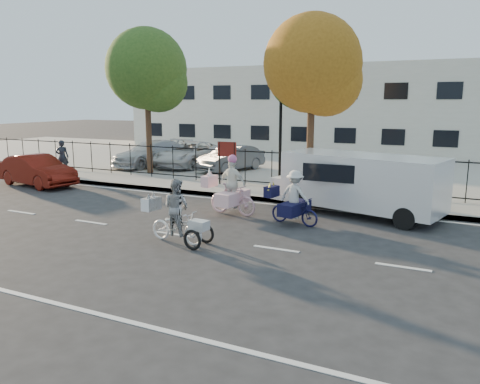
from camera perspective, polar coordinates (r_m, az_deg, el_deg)
The scene contains 20 objects.
ground at distance 13.04m, azimuth -8.00°, elevation -5.14°, with size 120.00×120.00×0.00m, color #333334.
road_markings at distance 13.04m, azimuth -8.00°, elevation -5.12°, with size 60.00×9.52×0.01m, color silver, non-canonical shape.
curb at distance 17.33m, azimuth 1.23°, elevation -0.73°, with size 60.00×0.10×0.15m, color #A8A399.
sidewalk at distance 18.27m, azimuth 2.58°, elevation -0.12°, with size 60.00×2.20×0.15m, color #A8A399.
parking_lot at distance 26.59m, azimuth 10.12°, elevation 3.24°, with size 60.00×15.60×0.15m, color #A8A399.
iron_fence at distance 19.13m, azimuth 3.90°, elevation 2.88°, with size 58.00×0.06×1.50m, color black, non-canonical shape.
building at distance 36.09m, azimuth 14.62°, elevation 9.73°, with size 34.00×10.00×6.00m, color silver.
lamppost at distance 18.39m, azimuth 4.99°, elevation 9.45°, with size 0.36×0.36×4.33m.
street_sign at distance 19.47m, azimuth -1.60°, elevation 4.57°, with size 0.85×0.06×1.80m.
zebra_trike at distance 12.15m, azimuth -7.71°, elevation -3.19°, with size 1.96×0.80×1.67m.
unicorn_bike at distance 15.00m, azimuth -1.02°, elevation -0.07°, with size 1.96×1.37×1.95m.
bull_bike at distance 13.90m, azimuth 6.59°, elevation -1.34°, with size 1.79×1.25×1.62m.
white_van at distance 15.40m, azimuth 14.25°, elevation 1.22°, with size 5.82×3.03×1.94m.
red_sedan at distance 21.97m, azimuth -23.50°, elevation 2.43°, with size 1.41×4.04×1.33m, color #60130B.
pedestrian at distance 24.00m, azimuth -20.84°, elevation 4.00°, with size 0.60×0.39×1.63m, color black.
lot_car_a at distance 25.76m, azimuth -10.68°, elevation 4.66°, with size 1.90×4.68×1.36m, color #B6BABE.
lot_car_b at distance 25.24m, azimuth -6.22°, elevation 4.62°, with size 2.19×4.76×1.32m, color silver.
lot_car_c at distance 23.50m, azimuth -1.07°, elevation 4.13°, with size 1.34×3.83×1.26m, color #4E5156.
tree_west at distance 23.16m, azimuth -10.95°, elevation 14.07°, with size 3.83×3.83×7.01m.
tree_mid at distance 18.63m, azimuth 9.29°, elevation 14.63°, with size 3.76×3.76×6.89m.
Camera 1 is at (6.98, -10.41, 3.62)m, focal length 35.00 mm.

